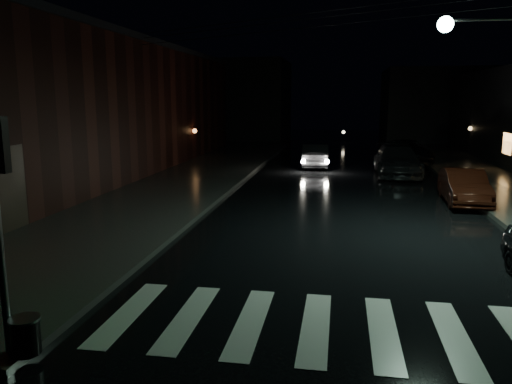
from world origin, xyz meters
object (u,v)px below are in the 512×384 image
at_px(parked_car_d, 406,152).
at_px(parked_car_c, 397,160).
at_px(oncoming_car, 315,155).
at_px(parked_car_b, 464,187).

bearing_deg(parked_car_d, parked_car_c, -109.75).
height_order(parked_car_d, oncoming_car, parked_car_d).
xyz_separation_m(parked_car_b, oncoming_car, (-6.34, 9.84, 0.03)).
xyz_separation_m(parked_car_d, oncoming_car, (-5.67, -2.87, -0.03)).
relative_size(parked_car_d, oncoming_car, 1.24).
height_order(parked_car_b, parked_car_c, parked_car_c).
bearing_deg(parked_car_b, oncoming_car, 125.18).
relative_size(parked_car_b, oncoming_car, 0.96).
bearing_deg(parked_car_c, parked_car_d, 78.39).
bearing_deg(parked_car_c, parked_car_b, -75.90).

